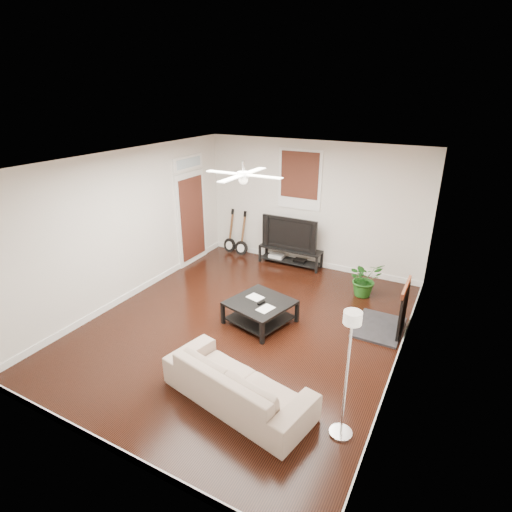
{
  "coord_description": "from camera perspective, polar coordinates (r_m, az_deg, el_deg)",
  "views": [
    {
      "loc": [
        2.99,
        -5.19,
        3.77
      ],
      "look_at": [
        0.0,
        0.4,
        1.15
      ],
      "focal_mm": 28.44,
      "sensor_mm": 36.0,
      "label": 1
    }
  ],
  "objects": [
    {
      "name": "tv_stand",
      "position": [
        9.36,
        4.84,
        -0.04
      ],
      "size": [
        1.45,
        0.39,
        0.41
      ],
      "primitive_type": "cube",
      "color": "black",
      "rests_on": "floor"
    },
    {
      "name": "potted_plant",
      "position": [
        8.17,
        15.03,
        -3.09
      ],
      "size": [
        0.85,
        0.85,
        0.71
      ],
      "primitive_type": "imported",
      "rotation": [
        0.0,
        0.0,
        0.77
      ],
      "color": "#1C5518",
      "rests_on": "floor"
    },
    {
      "name": "guitar_right",
      "position": [
        9.72,
        -2.11,
        3.07
      ],
      "size": [
        0.35,
        0.26,
        1.1
      ],
      "primitive_type": null,
      "rotation": [
        0.0,
        0.0,
        -0.05
      ],
      "color": "black",
      "rests_on": "floor"
    },
    {
      "name": "window_back",
      "position": [
        8.99,
        6.16,
        10.63
      ],
      "size": [
        1.0,
        0.06,
        1.3
      ],
      "primitive_type": "cube",
      "color": "#3E1B10",
      "rests_on": "wall_back"
    },
    {
      "name": "floor_lamp",
      "position": [
        4.77,
        12.61,
        -16.23
      ],
      "size": [
        0.32,
        0.32,
        1.66
      ],
      "primitive_type": null,
      "rotation": [
        0.0,
        0.0,
        -0.2
      ],
      "color": "white",
      "rests_on": "floor"
    },
    {
      "name": "coffee_table",
      "position": [
        7.06,
        0.57,
        -7.89
      ],
      "size": [
        1.18,
        1.18,
        0.41
      ],
      "primitive_type": "cube",
      "rotation": [
        0.0,
        0.0,
        -0.25
      ],
      "color": "black",
      "rests_on": "floor"
    },
    {
      "name": "guitar_left",
      "position": [
        9.92,
        -3.77,
        3.43
      ],
      "size": [
        0.37,
        0.29,
        1.1
      ],
      "primitive_type": null,
      "rotation": [
        0.0,
        0.0,
        -0.16
      ],
      "color": "black",
      "rests_on": "floor"
    },
    {
      "name": "sofa",
      "position": [
        5.43,
        -2.62,
        -17.32
      ],
      "size": [
        2.15,
        1.19,
        0.59
      ],
      "primitive_type": "imported",
      "rotation": [
        0.0,
        0.0,
        2.94
      ],
      "color": "#C0A690",
      "rests_on": "floor"
    },
    {
      "name": "ceiling_fan",
      "position": [
        6.11,
        -1.81,
        11.39
      ],
      "size": [
        1.24,
        1.24,
        0.32
      ],
      "primitive_type": null,
      "color": "white",
      "rests_on": "ceiling"
    },
    {
      "name": "door_left",
      "position": [
        9.3,
        -9.1,
        6.42
      ],
      "size": [
        0.08,
        1.0,
        2.5
      ],
      "primitive_type": "cube",
      "color": "white",
      "rests_on": "wall_left"
    },
    {
      "name": "brick_accent",
      "position": [
        6.65,
        21.86,
        -0.13
      ],
      "size": [
        0.02,
        2.2,
        2.8
      ],
      "primitive_type": "cube",
      "color": "#A25134",
      "rests_on": "floor"
    },
    {
      "name": "fireplace",
      "position": [
        7.07,
        18.47,
        -6.76
      ],
      "size": [
        0.8,
        1.1,
        0.92
      ],
      "primitive_type": "cube",
      "color": "black",
      "rests_on": "floor"
    },
    {
      "name": "tv",
      "position": [
        9.18,
        5.0,
        3.35
      ],
      "size": [
        1.3,
        0.17,
        0.75
      ],
      "primitive_type": "imported",
      "color": "black",
      "rests_on": "tv_stand"
    },
    {
      "name": "room",
      "position": [
        6.45,
        -1.68,
        0.86
      ],
      "size": [
        5.01,
        6.01,
        2.81
      ],
      "color": "black",
      "rests_on": "ground"
    }
  ]
}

